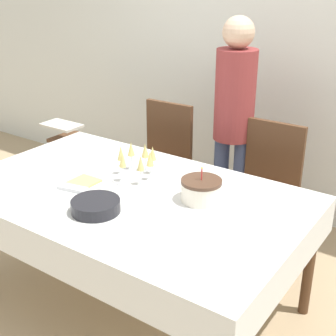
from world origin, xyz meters
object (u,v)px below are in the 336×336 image
object	(u,v)px
plate_stack_main	(96,206)
high_chair	(71,147)
dining_chair_far_left	(161,161)
person_standing	(234,112)
birthday_cake	(201,190)
champagne_tray	(138,163)
dining_chair_far_right	(265,188)

from	to	relation	value
plate_stack_main	high_chair	world-z (taller)	plate_stack_main
dining_chair_far_left	person_standing	size ratio (longest dim) A/B	0.60
plate_stack_main	person_standing	world-z (taller)	person_standing
birthday_cake	champagne_tray	xyz separation A→B (m)	(-0.46, 0.05, 0.03)
plate_stack_main	person_standing	distance (m)	1.34
dining_chair_far_right	champagne_tray	xyz separation A→B (m)	(-0.51, -0.72, 0.31)
dining_chair_far_right	champagne_tray	world-z (taller)	dining_chair_far_right
dining_chair_far_left	plate_stack_main	size ratio (longest dim) A/B	3.89
champagne_tray	birthday_cake	bearing A→B (deg)	-6.11
dining_chair_far_left	plate_stack_main	xyz separation A→B (m)	(0.44, -1.19, 0.25)
person_standing	high_chair	distance (m)	1.53
birthday_cake	person_standing	bearing A→B (deg)	107.54
plate_stack_main	person_standing	size ratio (longest dim) A/B	0.15
dining_chair_far_right	high_chair	size ratio (longest dim) A/B	1.37
plate_stack_main	champagne_tray	bearing A→B (deg)	101.33
birthday_cake	high_chair	distance (m)	1.88
dining_chair_far_left	champagne_tray	distance (m)	0.86
dining_chair_far_left	high_chair	size ratio (longest dim) A/B	1.37
champagne_tray	person_standing	world-z (taller)	person_standing
dining_chair_far_right	plate_stack_main	size ratio (longest dim) A/B	3.89
high_chair	birthday_cake	bearing A→B (deg)	-21.93
dining_chair_far_left	high_chair	bearing A→B (deg)	-174.91
dining_chair_far_right	birthday_cake	distance (m)	0.82
dining_chair_far_left	high_chair	distance (m)	0.91
champagne_tray	high_chair	bearing A→B (deg)	152.88
dining_chair_far_right	plate_stack_main	world-z (taller)	dining_chair_far_right
dining_chair_far_right	person_standing	bearing A→B (deg)	157.46
dining_chair_far_left	person_standing	distance (m)	0.70
birthday_cake	champagne_tray	size ratio (longest dim) A/B	0.66
dining_chair_far_left	dining_chair_far_right	xyz separation A→B (m)	(0.86, 0.00, 0.00)
dining_chair_far_left	high_chair	world-z (taller)	dining_chair_far_left
dining_chair_far_left	person_standing	xyz separation A→B (m)	(0.52, 0.14, 0.44)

